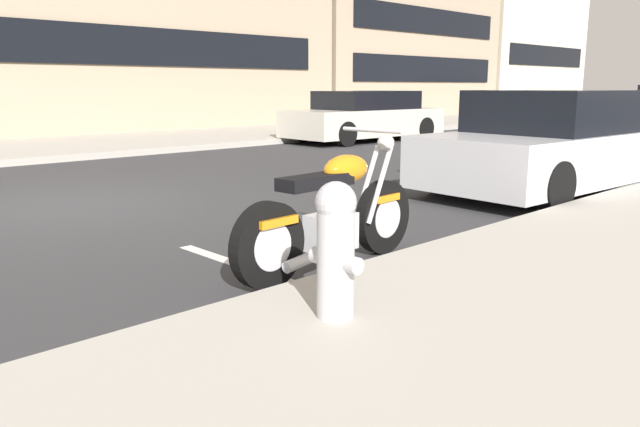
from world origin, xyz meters
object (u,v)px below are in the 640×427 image
at_px(fire_hydrant, 336,246).
at_px(parked_car_near_corner, 554,144).
at_px(parked_motorcycle, 333,217).
at_px(car_opposite_curb, 365,117).

bearing_deg(fire_hydrant, parked_car_near_corner, 14.90).
height_order(parked_motorcycle, fire_hydrant, parked_motorcycle).
distance_m(parked_motorcycle, fire_hydrant, 1.46).
height_order(parked_motorcycle, parked_car_near_corner, parked_car_near_corner).
distance_m(parked_car_near_corner, fire_hydrant, 6.26).
bearing_deg(fire_hydrant, parked_motorcycle, 45.45).
bearing_deg(car_opposite_curb, parked_car_near_corner, 62.40).
xyz_separation_m(parked_motorcycle, car_opposite_curb, (9.24, 7.98, 0.22)).
bearing_deg(parked_car_near_corner, parked_motorcycle, -170.05).
bearing_deg(parked_car_near_corner, fire_hydrant, -161.68).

